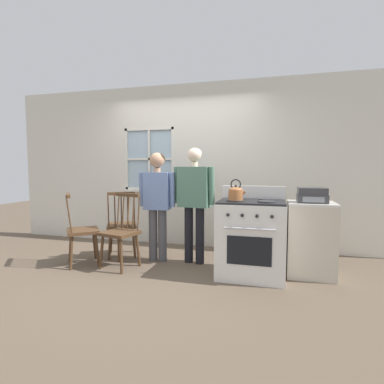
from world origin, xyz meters
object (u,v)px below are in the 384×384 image
object	(u,v)px
kettle	(236,193)
chair_near_wall	(121,233)
side_counter	(310,239)
person_elderly_left	(157,196)
potted_plant	(144,187)
stereo	(312,195)
chair_by_window	(122,226)
stove	(251,238)
person_teen_center	(194,194)
chair_center_cluster	(81,231)

from	to	relation	value
kettle	chair_near_wall	bearing A→B (deg)	179.68
side_counter	person_elderly_left	bearing A→B (deg)	178.68
chair_near_wall	side_counter	distance (m)	2.41
potted_plant	stereo	distance (m)	2.78
chair_by_window	stereo	xyz separation A→B (m)	(2.61, -0.13, 0.53)
potted_plant	stove	bearing A→B (deg)	-30.82
potted_plant	side_counter	bearing A→B (deg)	-19.50
chair_by_window	person_teen_center	bearing A→B (deg)	152.58
chair_near_wall	stereo	size ratio (longest dim) A/B	2.87
chair_center_cluster	stove	world-z (taller)	stove
chair_center_cluster	side_counter	size ratio (longest dim) A/B	1.08
chair_center_cluster	person_teen_center	size ratio (longest dim) A/B	0.61
chair_near_wall	side_counter	size ratio (longest dim) A/B	1.08
chair_near_wall	kettle	xyz separation A→B (m)	(1.51, -0.01, 0.57)
chair_near_wall	stereo	xyz separation A→B (m)	(2.38, 0.32, 0.53)
kettle	chair_by_window	bearing A→B (deg)	165.29
chair_near_wall	chair_center_cluster	distance (m)	0.58
stereo	person_teen_center	bearing A→B (deg)	175.73
stove	kettle	bearing A→B (deg)	-143.50
chair_by_window	stereo	bearing A→B (deg)	150.57
person_elderly_left	side_counter	size ratio (longest dim) A/B	1.70
chair_near_wall	stereo	distance (m)	2.46
side_counter	potted_plant	bearing A→B (deg)	160.50
stove	chair_center_cluster	bearing A→B (deg)	-175.92
stove	kettle	xyz separation A→B (m)	(-0.18, -0.13, 0.55)
chair_near_wall	potted_plant	distance (m)	1.39
person_teen_center	stove	world-z (taller)	person_teen_center
person_teen_center	side_counter	world-z (taller)	person_teen_center
person_elderly_left	stove	bearing A→B (deg)	-15.81
chair_by_window	side_counter	size ratio (longest dim) A/B	1.08
chair_near_wall	person_teen_center	world-z (taller)	person_teen_center
kettle	person_elderly_left	bearing A→B (deg)	160.89
person_elderly_left	kettle	bearing A→B (deg)	-23.62
chair_center_cluster	stereo	xyz separation A→B (m)	(2.96, 0.36, 0.53)
chair_near_wall	side_counter	bearing A→B (deg)	22.41
chair_center_cluster	person_elderly_left	xyz separation A→B (m)	(0.94, 0.42, 0.47)
chair_center_cluster	person_elderly_left	bearing A→B (deg)	-104.59
potted_plant	side_counter	distance (m)	2.83
stereo	chair_center_cluster	bearing A→B (deg)	-173.12
chair_near_wall	kettle	distance (m)	1.61
chair_near_wall	stove	bearing A→B (deg)	18.48
person_elderly_left	chair_by_window	bearing A→B (deg)	169.78
stove	side_counter	size ratio (longest dim) A/B	1.20
chair_by_window	person_teen_center	xyz separation A→B (m)	(1.11, -0.01, 0.50)
chair_center_cluster	side_counter	xyz separation A→B (m)	(2.96, 0.38, -0.01)
chair_near_wall	stove	size ratio (longest dim) A/B	0.90
person_elderly_left	stove	xyz separation A→B (m)	(1.32, -0.26, -0.46)
stereo	chair_near_wall	bearing A→B (deg)	-172.38
side_counter	stereo	world-z (taller)	stereo
chair_by_window	stove	world-z (taller)	stove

